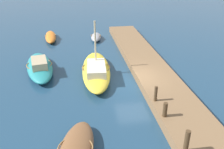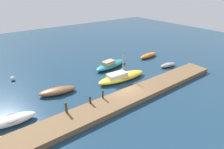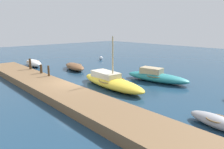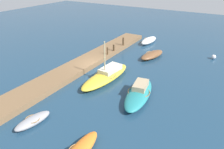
{
  "view_description": "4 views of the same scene",
  "coord_description": "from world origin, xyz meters",
  "px_view_note": "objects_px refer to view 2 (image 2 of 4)",
  "views": [
    {
      "loc": [
        -14.96,
        3.95,
        8.27
      ],
      "look_at": [
        0.24,
        1.53,
        0.72
      ],
      "focal_mm": 39.34,
      "sensor_mm": 36.0,
      "label": 1
    },
    {
      "loc": [
        -12.62,
        -14.71,
        11.52
      ],
      "look_at": [
        1.04,
        3.68,
        0.56
      ],
      "focal_mm": 29.96,
      "sensor_mm": 36.0,
      "label": 2
    },
    {
      "loc": [
        13.97,
        -8.57,
        4.84
      ],
      "look_at": [
        0.71,
        3.53,
        0.74
      ],
      "focal_mm": 33.57,
      "sensor_mm": 36.0,
      "label": 3
    },
    {
      "loc": [
        18.27,
        13.13,
        10.31
      ],
      "look_at": [
        1.38,
        2.99,
        0.57
      ],
      "focal_mm": 34.6,
      "sensor_mm": 36.0,
      "label": 4
    }
  ],
  "objects_px": {
    "rowboat_orange": "(148,55)",
    "sailboat_yellow": "(121,77)",
    "dinghy_grey": "(168,65)",
    "rowboat_white": "(13,120)",
    "marker_buoy": "(13,78)",
    "mooring_post_mid_east": "(103,94)",
    "motorboat_teal": "(111,65)",
    "rowboat_brown": "(57,91)",
    "mooring_post_mid_west": "(90,100)",
    "mooring_post_west": "(66,108)"
  },
  "relations": [
    {
      "from": "rowboat_brown",
      "to": "mooring_post_mid_east",
      "type": "xyz_separation_m",
      "value": [
        3.23,
        -4.72,
        0.66
      ]
    },
    {
      "from": "dinghy_grey",
      "to": "motorboat_teal",
      "type": "distance_m",
      "value": 8.95
    },
    {
      "from": "rowboat_white",
      "to": "marker_buoy",
      "type": "xyz_separation_m",
      "value": [
        1.79,
        9.49,
        -0.14
      ]
    },
    {
      "from": "rowboat_orange",
      "to": "mooring_post_west",
      "type": "relative_size",
      "value": 3.8
    },
    {
      "from": "mooring_post_west",
      "to": "rowboat_white",
      "type": "bearing_deg",
      "value": 154.77
    },
    {
      "from": "rowboat_orange",
      "to": "mooring_post_west",
      "type": "xyz_separation_m",
      "value": [
        -18.58,
        -6.94,
        0.77
      ]
    },
    {
      "from": "rowboat_white",
      "to": "motorboat_teal",
      "type": "distance_m",
      "value": 15.78
    },
    {
      "from": "mooring_post_mid_west",
      "to": "mooring_post_west",
      "type": "bearing_deg",
      "value": 180.0
    },
    {
      "from": "rowboat_brown",
      "to": "dinghy_grey",
      "type": "bearing_deg",
      "value": 3.7
    },
    {
      "from": "mooring_post_west",
      "to": "motorboat_teal",
      "type": "bearing_deg",
      "value": 34.58
    },
    {
      "from": "motorboat_teal",
      "to": "sailboat_yellow",
      "type": "bearing_deg",
      "value": -117.61
    },
    {
      "from": "mooring_post_mid_east",
      "to": "marker_buoy",
      "type": "distance_m",
      "value": 13.41
    },
    {
      "from": "rowboat_orange",
      "to": "dinghy_grey",
      "type": "relative_size",
      "value": 1.41
    },
    {
      "from": "sailboat_yellow",
      "to": "marker_buoy",
      "type": "bearing_deg",
      "value": 147.91
    },
    {
      "from": "rowboat_brown",
      "to": "mooring_post_west",
      "type": "height_order",
      "value": "mooring_post_west"
    },
    {
      "from": "mooring_post_mid_east",
      "to": "rowboat_orange",
      "type": "bearing_deg",
      "value": 25.73
    },
    {
      "from": "dinghy_grey",
      "to": "sailboat_yellow",
      "type": "distance_m",
      "value": 8.76
    },
    {
      "from": "rowboat_orange",
      "to": "marker_buoy",
      "type": "xyz_separation_m",
      "value": [
        -21.17,
        4.61,
        -0.06
      ]
    },
    {
      "from": "rowboat_orange",
      "to": "rowboat_brown",
      "type": "xyz_separation_m",
      "value": [
        -17.64,
        -2.22,
        0.03
      ]
    },
    {
      "from": "motorboat_teal",
      "to": "mooring_post_mid_west",
      "type": "height_order",
      "value": "mooring_post_mid_west"
    },
    {
      "from": "rowboat_orange",
      "to": "rowboat_brown",
      "type": "height_order",
      "value": "rowboat_brown"
    },
    {
      "from": "rowboat_orange",
      "to": "sailboat_yellow",
      "type": "xyz_separation_m",
      "value": [
        -9.43,
        -3.96,
        0.15
      ]
    },
    {
      "from": "mooring_post_west",
      "to": "mooring_post_mid_east",
      "type": "height_order",
      "value": "mooring_post_west"
    },
    {
      "from": "motorboat_teal",
      "to": "mooring_post_mid_east",
      "type": "bearing_deg",
      "value": -140.98
    },
    {
      "from": "rowboat_orange",
      "to": "dinghy_grey",
      "type": "xyz_separation_m",
      "value": [
        -0.71,
        -4.81,
        -0.04
      ]
    },
    {
      "from": "sailboat_yellow",
      "to": "mooring_post_west",
      "type": "bearing_deg",
      "value": -157.9
    },
    {
      "from": "rowboat_orange",
      "to": "sailboat_yellow",
      "type": "distance_m",
      "value": 10.23
    },
    {
      "from": "sailboat_yellow",
      "to": "dinghy_grey",
      "type": "bearing_deg",
      "value": -1.47
    },
    {
      "from": "mooring_post_mid_east",
      "to": "rowboat_brown",
      "type": "bearing_deg",
      "value": 124.38
    },
    {
      "from": "motorboat_teal",
      "to": "mooring_post_west",
      "type": "relative_size",
      "value": 5.59
    },
    {
      "from": "mooring_post_west",
      "to": "marker_buoy",
      "type": "bearing_deg",
      "value": 102.63
    },
    {
      "from": "sailboat_yellow",
      "to": "mooring_post_mid_west",
      "type": "height_order",
      "value": "sailboat_yellow"
    },
    {
      "from": "rowboat_white",
      "to": "dinghy_grey",
      "type": "height_order",
      "value": "rowboat_white"
    },
    {
      "from": "marker_buoy",
      "to": "sailboat_yellow",
      "type": "bearing_deg",
      "value": -36.15
    },
    {
      "from": "rowboat_brown",
      "to": "mooring_post_mid_west",
      "type": "height_order",
      "value": "mooring_post_mid_west"
    },
    {
      "from": "mooring_post_west",
      "to": "mooring_post_mid_west",
      "type": "xyz_separation_m",
      "value": [
        2.61,
        0.0,
        -0.14
      ]
    },
    {
      "from": "sailboat_yellow",
      "to": "rowboat_orange",
      "type": "bearing_deg",
      "value": 26.86
    },
    {
      "from": "rowboat_brown",
      "to": "dinghy_grey",
      "type": "xyz_separation_m",
      "value": [
        16.92,
        -2.59,
        -0.07
      ]
    },
    {
      "from": "rowboat_orange",
      "to": "motorboat_teal",
      "type": "relative_size",
      "value": 0.68
    },
    {
      "from": "rowboat_white",
      "to": "mooring_post_mid_east",
      "type": "xyz_separation_m",
      "value": [
        8.56,
        -2.07,
        0.61
      ]
    },
    {
      "from": "mooring_post_mid_east",
      "to": "marker_buoy",
      "type": "bearing_deg",
      "value": 120.35
    },
    {
      "from": "dinghy_grey",
      "to": "sailboat_yellow",
      "type": "height_order",
      "value": "sailboat_yellow"
    },
    {
      "from": "rowboat_orange",
      "to": "rowboat_white",
      "type": "relative_size",
      "value": 1.01
    },
    {
      "from": "rowboat_orange",
      "to": "mooring_post_mid_east",
      "type": "distance_m",
      "value": 16.01
    },
    {
      "from": "marker_buoy",
      "to": "mooring_post_mid_west",
      "type": "bearing_deg",
      "value": -65.78
    },
    {
      "from": "sailboat_yellow",
      "to": "marker_buoy",
      "type": "height_order",
      "value": "sailboat_yellow"
    },
    {
      "from": "mooring_post_west",
      "to": "marker_buoy",
      "type": "distance_m",
      "value": 11.87
    },
    {
      "from": "rowboat_orange",
      "to": "mooring_post_mid_west",
      "type": "xyz_separation_m",
      "value": [
        -15.97,
        -6.94,
        0.63
      ]
    },
    {
      "from": "rowboat_white",
      "to": "motorboat_teal",
      "type": "height_order",
      "value": "motorboat_teal"
    },
    {
      "from": "rowboat_orange",
      "to": "mooring_post_mid_west",
      "type": "relative_size",
      "value": 5.09
    }
  ]
}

